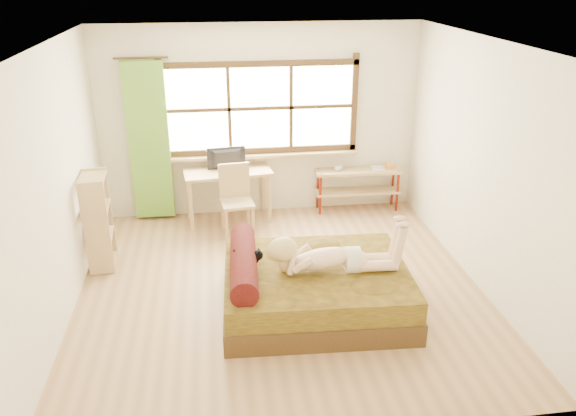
{
  "coord_description": "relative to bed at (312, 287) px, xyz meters",
  "views": [
    {
      "loc": [
        -0.66,
        -5.48,
        3.38
      ],
      "look_at": [
        0.11,
        0.2,
        0.9
      ],
      "focal_mm": 35.0,
      "sensor_mm": 36.0,
      "label": 1
    }
  ],
  "objects": [
    {
      "name": "floor",
      "position": [
        -0.27,
        0.46,
        -0.26
      ],
      "size": [
        4.5,
        4.5,
        0.0
      ],
      "primitive_type": "plane",
      "color": "#9E754C",
      "rests_on": "ground"
    },
    {
      "name": "ceiling",
      "position": [
        -0.27,
        0.46,
        2.44
      ],
      "size": [
        4.5,
        4.5,
        0.0
      ],
      "primitive_type": "plane",
      "rotation": [
        3.14,
        0.0,
        0.0
      ],
      "color": "white",
      "rests_on": "wall_back"
    },
    {
      "name": "wall_back",
      "position": [
        -0.27,
        2.71,
        1.09
      ],
      "size": [
        4.5,
        0.0,
        4.5
      ],
      "primitive_type": "plane",
      "rotation": [
        1.57,
        0.0,
        0.0
      ],
      "color": "silver",
      "rests_on": "floor"
    },
    {
      "name": "wall_front",
      "position": [
        -0.27,
        -1.79,
        1.09
      ],
      "size": [
        4.5,
        0.0,
        4.5
      ],
      "primitive_type": "plane",
      "rotation": [
        -1.57,
        0.0,
        0.0
      ],
      "color": "silver",
      "rests_on": "floor"
    },
    {
      "name": "wall_left",
      "position": [
        -2.52,
        0.46,
        1.09
      ],
      "size": [
        0.0,
        4.5,
        4.5
      ],
      "primitive_type": "plane",
      "rotation": [
        1.57,
        0.0,
        1.57
      ],
      "color": "silver",
      "rests_on": "floor"
    },
    {
      "name": "wall_right",
      "position": [
        1.98,
        0.46,
        1.09
      ],
      "size": [
        0.0,
        4.5,
        4.5
      ],
      "primitive_type": "plane",
      "rotation": [
        1.57,
        0.0,
        -1.57
      ],
      "color": "silver",
      "rests_on": "floor"
    },
    {
      "name": "window",
      "position": [
        -0.27,
        2.68,
        1.25
      ],
      "size": [
        2.8,
        0.16,
        1.46
      ],
      "color": "#FFEDBF",
      "rests_on": "wall_back"
    },
    {
      "name": "curtain",
      "position": [
        -1.82,
        2.59,
        0.89
      ],
      "size": [
        0.55,
        0.1,
        2.2
      ],
      "primitive_type": "cube",
      "color": "#5D9729",
      "rests_on": "wall_back"
    },
    {
      "name": "bed",
      "position": [
        0.0,
        0.0,
        0.0
      ],
      "size": [
        2.01,
        1.64,
        0.74
      ],
      "rotation": [
        0.0,
        0.0,
        -0.05
      ],
      "color": "#372010",
      "rests_on": "floor"
    },
    {
      "name": "woman",
      "position": [
        0.2,
        -0.05,
        0.51
      ],
      "size": [
        1.37,
        0.45,
        0.58
      ],
      "primitive_type": null,
      "rotation": [
        0.0,
        0.0,
        -0.05
      ],
      "color": "beige",
      "rests_on": "bed"
    },
    {
      "name": "kitten",
      "position": [
        -0.67,
        0.1,
        0.34
      ],
      "size": [
        0.3,
        0.13,
        0.23
      ],
      "primitive_type": null,
      "rotation": [
        0.0,
        0.0,
        -0.05
      ],
      "color": "black",
      "rests_on": "bed"
    },
    {
      "name": "desk",
      "position": [
        -0.78,
        2.41,
        0.39
      ],
      "size": [
        1.26,
        0.69,
        0.75
      ],
      "rotation": [
        0.0,
        0.0,
        0.12
      ],
      "color": "tan",
      "rests_on": "floor"
    },
    {
      "name": "monitor",
      "position": [
        -0.78,
        2.46,
        0.64
      ],
      "size": [
        0.54,
        0.13,
        0.31
      ],
      "primitive_type": "imported",
      "rotation": [
        0.0,
        0.0,
        3.26
      ],
      "color": "black",
      "rests_on": "desk"
    },
    {
      "name": "chair",
      "position": [
        -0.69,
        2.05,
        0.26
      ],
      "size": [
        0.47,
        0.47,
        0.94
      ],
      "rotation": [
        0.0,
        0.0,
        0.12
      ],
      "color": "tan",
      "rests_on": "floor"
    },
    {
      "name": "pipe_shelf",
      "position": [
        1.15,
        2.53,
        0.2
      ],
      "size": [
        1.27,
        0.35,
        0.71
      ],
      "rotation": [
        0.0,
        0.0,
        -0.03
      ],
      "color": "tan",
      "rests_on": "floor"
    },
    {
      "name": "cup",
      "position": [
        0.84,
        2.53,
        0.41
      ],
      "size": [
        0.11,
        0.11,
        0.09
      ],
      "primitive_type": "imported",
      "rotation": [
        0.0,
        0.0,
        -0.03
      ],
      "color": "gray",
      "rests_on": "pipe_shelf"
    },
    {
      "name": "book",
      "position": [
        1.34,
        2.53,
        0.37
      ],
      "size": [
        0.18,
        0.24,
        0.02
      ],
      "primitive_type": "imported",
      "rotation": [
        0.0,
        0.0,
        -0.03
      ],
      "color": "gray",
      "rests_on": "pipe_shelf"
    },
    {
      "name": "bookshelf",
      "position": [
        -2.35,
        1.28,
        0.33
      ],
      "size": [
        0.33,
        0.53,
        1.17
      ],
      "rotation": [
        0.0,
        0.0,
        0.08
      ],
      "color": "tan",
      "rests_on": "floor"
    }
  ]
}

